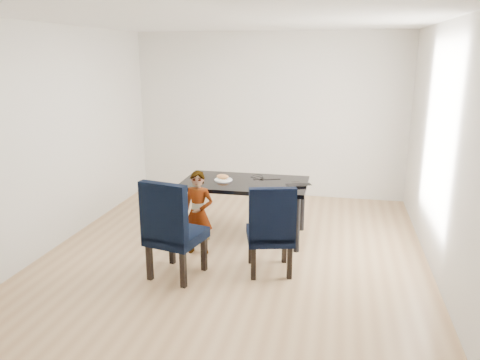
% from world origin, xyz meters
% --- Properties ---
extents(floor, '(4.50, 5.00, 0.01)m').
position_xyz_m(floor, '(0.00, 0.00, -0.01)').
color(floor, tan).
rests_on(floor, ground).
extents(ceiling, '(4.50, 5.00, 0.01)m').
position_xyz_m(ceiling, '(0.00, 0.00, 2.71)').
color(ceiling, white).
rests_on(ceiling, wall_back).
extents(wall_back, '(4.50, 0.01, 2.70)m').
position_xyz_m(wall_back, '(0.00, 2.50, 1.35)').
color(wall_back, silver).
rests_on(wall_back, ground).
extents(wall_front, '(4.50, 0.01, 2.70)m').
position_xyz_m(wall_front, '(0.00, -2.50, 1.35)').
color(wall_front, silver).
rests_on(wall_front, ground).
extents(wall_left, '(0.01, 5.00, 2.70)m').
position_xyz_m(wall_left, '(-2.25, 0.00, 1.35)').
color(wall_left, silver).
rests_on(wall_left, ground).
extents(wall_right, '(0.01, 5.00, 2.70)m').
position_xyz_m(wall_right, '(2.25, 0.00, 1.35)').
color(wall_right, silver).
rests_on(wall_right, ground).
extents(dining_table, '(1.60, 0.90, 0.75)m').
position_xyz_m(dining_table, '(0.00, 0.50, 0.38)').
color(dining_table, black).
rests_on(dining_table, floor).
extents(chair_left, '(0.64, 0.65, 1.10)m').
position_xyz_m(chair_left, '(-0.49, -0.76, 0.55)').
color(chair_left, black).
rests_on(chair_left, floor).
extents(chair_right, '(0.60, 0.62, 1.02)m').
position_xyz_m(chair_right, '(0.47, -0.45, 0.51)').
color(chair_right, black).
rests_on(chair_right, floor).
extents(child, '(0.39, 0.28, 1.02)m').
position_xyz_m(child, '(-0.43, -0.15, 0.51)').
color(child, '#D26511').
rests_on(child, floor).
extents(plate, '(0.30, 0.30, 0.01)m').
position_xyz_m(plate, '(-0.29, 0.50, 0.76)').
color(plate, white).
rests_on(plate, dining_table).
extents(sandwich, '(0.18, 0.13, 0.06)m').
position_xyz_m(sandwich, '(-0.30, 0.51, 0.80)').
color(sandwich, '#CB8548').
rests_on(sandwich, plate).
extents(laptop, '(0.37, 0.31, 0.03)m').
position_xyz_m(laptop, '(0.68, 0.46, 0.76)').
color(laptop, black).
rests_on(laptop, dining_table).
extents(cable_tangle, '(0.14, 0.14, 0.01)m').
position_xyz_m(cable_tangle, '(0.15, 0.64, 0.75)').
color(cable_tangle, black).
rests_on(cable_tangle, dining_table).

